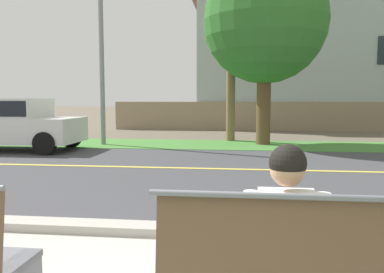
{
  "coord_description": "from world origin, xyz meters",
  "views": [
    {
      "loc": [
        0.93,
        -1.77,
        1.52
      ],
      "look_at": [
        0.31,
        3.53,
        1.0
      ],
      "focal_mm": 35.92,
      "sensor_mm": 36.0,
      "label": 1
    }
  ],
  "objects_px": {
    "seated_person_white": "(284,233)",
    "car_white_near": "(7,122)",
    "streetlamp": "(103,28)",
    "shade_tree_far_left": "(269,11)"
  },
  "relations": [
    {
      "from": "seated_person_white",
      "to": "car_white_near",
      "type": "height_order",
      "value": "car_white_near"
    },
    {
      "from": "car_white_near",
      "to": "streetlamp",
      "type": "height_order",
      "value": "streetlamp"
    },
    {
      "from": "seated_person_white",
      "to": "car_white_near",
      "type": "relative_size",
      "value": 0.29
    },
    {
      "from": "streetlamp",
      "to": "shade_tree_far_left",
      "type": "distance_m",
      "value": 5.5
    },
    {
      "from": "streetlamp",
      "to": "shade_tree_far_left",
      "type": "bearing_deg",
      "value": 4.11
    },
    {
      "from": "car_white_near",
      "to": "shade_tree_far_left",
      "type": "distance_m",
      "value": 8.86
    },
    {
      "from": "car_white_near",
      "to": "streetlamp",
      "type": "bearing_deg",
      "value": 39.33
    },
    {
      "from": "shade_tree_far_left",
      "to": "car_white_near",
      "type": "bearing_deg",
      "value": -163.5
    },
    {
      "from": "seated_person_white",
      "to": "streetlamp",
      "type": "relative_size",
      "value": 0.19
    },
    {
      "from": "streetlamp",
      "to": "shade_tree_far_left",
      "type": "height_order",
      "value": "streetlamp"
    }
  ]
}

